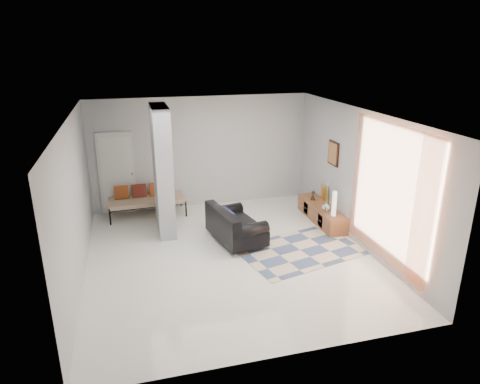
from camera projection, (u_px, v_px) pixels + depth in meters
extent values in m
plane|color=white|center=(230.00, 256.00, 8.54)|extent=(6.00, 6.00, 0.00)
plane|color=white|center=(228.00, 115.00, 7.61)|extent=(6.00, 6.00, 0.00)
plane|color=#ACAFB1|center=(201.00, 152.00, 10.81)|extent=(6.00, 0.00, 6.00)
plane|color=#ACAFB1|center=(285.00, 265.00, 5.34)|extent=(6.00, 0.00, 6.00)
plane|color=#ACAFB1|center=(75.00, 203.00, 7.41)|extent=(0.00, 6.00, 6.00)
plane|color=#ACAFB1|center=(360.00, 178.00, 8.74)|extent=(0.00, 6.00, 6.00)
cube|color=#9FA3A5|center=(163.00, 171.00, 9.27)|extent=(0.35, 1.20, 2.80)
cube|color=beige|center=(117.00, 173.00, 10.39)|extent=(0.85, 0.06, 2.04)
plane|color=orange|center=(389.00, 195.00, 7.66)|extent=(0.00, 2.55, 2.55)
cube|color=#33170D|center=(333.00, 153.00, 9.70)|extent=(0.04, 0.45, 0.55)
cube|color=brown|center=(321.00, 213.00, 10.13)|extent=(0.45, 1.85, 0.40)
cube|color=#33170D|center=(320.00, 221.00, 9.71)|extent=(0.02, 0.25, 0.28)
cube|color=#33170D|center=(306.00, 208.00, 10.46)|extent=(0.02, 0.25, 0.28)
cube|color=#F5BF48|center=(325.00, 193.00, 10.28)|extent=(0.09, 0.32, 0.40)
cube|color=silver|center=(326.00, 210.00, 9.65)|extent=(0.04, 0.10, 0.12)
cylinder|color=silver|center=(235.00, 253.00, 8.53)|extent=(0.05, 0.05, 0.10)
cylinder|color=silver|center=(212.00, 232.00, 9.52)|extent=(0.05, 0.05, 0.10)
cylinder|color=silver|center=(263.00, 247.00, 8.80)|extent=(0.05, 0.05, 0.10)
cylinder|color=silver|center=(238.00, 226.00, 9.79)|extent=(0.05, 0.05, 0.10)
cube|color=black|center=(236.00, 230.00, 9.09)|extent=(1.11, 1.55, 0.30)
cube|color=black|center=(222.00, 219.00, 8.85)|extent=(0.48, 1.42, 0.36)
cylinder|color=black|center=(249.00, 231.00, 8.52)|extent=(0.84, 0.44, 0.28)
cylinder|color=black|center=(225.00, 211.00, 9.51)|extent=(0.84, 0.44, 0.28)
cube|color=black|center=(227.00, 217.00, 8.89)|extent=(0.24, 0.53, 0.31)
cylinder|color=black|center=(110.00, 217.00, 9.91)|extent=(0.04, 0.04, 0.40)
cylinder|color=black|center=(186.00, 209.00, 10.41)|extent=(0.04, 0.04, 0.40)
cylinder|color=black|center=(109.00, 206.00, 10.58)|extent=(0.04, 0.04, 0.40)
cylinder|color=black|center=(181.00, 199.00, 11.08)|extent=(0.04, 0.04, 0.40)
cube|color=beige|center=(147.00, 201.00, 10.43)|extent=(1.83, 0.83, 0.12)
cube|color=brown|center=(121.00, 192.00, 10.34)|extent=(0.35, 0.18, 0.33)
cube|color=maroon|center=(139.00, 191.00, 10.45)|extent=(0.35, 0.18, 0.33)
cube|color=brown|center=(156.00, 189.00, 10.57)|extent=(0.35, 0.18, 0.33)
cube|color=beige|center=(300.00, 250.00, 8.76)|extent=(2.72, 2.13, 0.01)
cylinder|color=white|center=(334.00, 204.00, 9.40)|extent=(0.10, 0.10, 0.56)
imported|color=silver|center=(326.00, 206.00, 9.74)|extent=(0.20, 0.20, 0.20)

